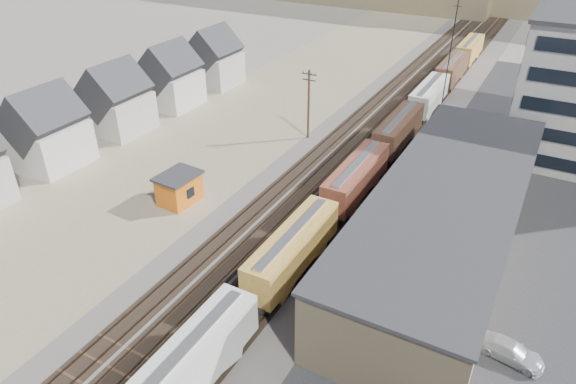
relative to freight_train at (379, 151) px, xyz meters
The scene contains 13 objects.
ground 37.52m from the freight_train, 95.83° to the right, with size 300.00×300.00×0.00m, color #6B6356.
ballast_bed 13.61m from the freight_train, 106.56° to the left, with size 18.00×200.00×0.06m, color #4C4742.
dirt_yard 24.12m from the freight_train, behind, with size 24.00×180.00×0.03m, color #7D7056.
asphalt_lot 18.54m from the freight_train, ahead, with size 26.00×120.00×0.04m, color #232326.
rail_tracks 13.76m from the freight_train, 108.80° to the left, with size 11.40×200.00×0.24m.
freight_train is the anchor object (origin of this frame).
warehouse 16.59m from the freight_train, 47.55° to the right, with size 12.40×40.40×7.25m.
utility_pole_north 13.43m from the freight_train, 158.78° to the left, with size 2.20×0.32×10.00m.
radio_mast 23.74m from the freight_train, 84.48° to the left, with size 1.20×0.16×18.00m.
townhouse_row 39.76m from the freight_train, 162.08° to the right, with size 8.15×68.16×10.47m.
maintenance_shed 24.85m from the freight_train, 133.98° to the right, with size 4.05×5.09×3.57m.
parked_car_silver 30.72m from the freight_train, 50.97° to the right, with size 2.07×5.08×1.47m, color #A9AAB0.
parked_car_blue 24.61m from the freight_train, 43.31° to the left, with size 2.45×5.32×1.48m, color navy.
Camera 1 is at (21.35, -18.65, 31.10)m, focal length 32.00 mm.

